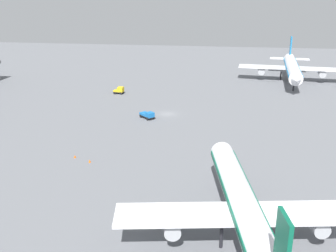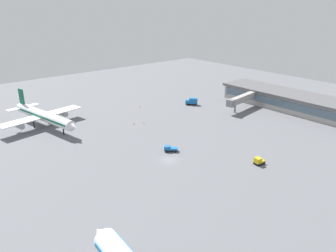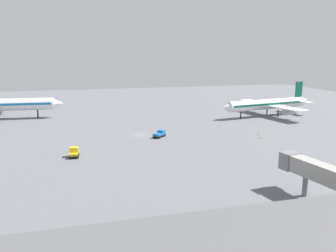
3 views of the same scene
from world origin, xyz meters
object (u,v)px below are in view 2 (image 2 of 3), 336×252
(pushback_tractor, at_px, (170,149))
(safety_cone_near_gate, at_px, (134,124))
(safety_cone_far_side, at_px, (144,123))
(airplane_at_gate, at_px, (43,116))
(safety_cone_mid_apron, at_px, (140,107))
(baggage_tug, at_px, (259,161))
(catering_truck, at_px, (192,101))

(pushback_tractor, xyz_separation_m, safety_cone_near_gate, (29.25, -5.59, -0.67))
(safety_cone_far_side, bearing_deg, airplane_at_gate, 55.96)
(safety_cone_mid_apron, bearing_deg, pushback_tractor, 155.78)
(pushback_tractor, height_order, safety_cone_mid_apron, pushback_tractor)
(pushback_tractor, relative_size, safety_cone_far_side, 7.52)
(safety_cone_far_side, bearing_deg, pushback_tractor, 161.32)
(airplane_at_gate, xyz_separation_m, baggage_tug, (-74.06, -37.58, -3.55))
(catering_truck, relative_size, safety_cone_far_side, 9.04)
(catering_truck, relative_size, safety_cone_near_gate, 9.04)
(safety_cone_near_gate, height_order, safety_cone_mid_apron, same)
(baggage_tug, bearing_deg, safety_cone_near_gate, -74.92)
(safety_cone_far_side, bearing_deg, safety_cone_near_gate, 65.18)
(pushback_tractor, relative_size, safety_cone_mid_apron, 7.52)
(baggage_tug, bearing_deg, airplane_at_gate, -57.37)
(safety_cone_near_gate, bearing_deg, baggage_tug, -170.65)
(airplane_at_gate, relative_size, baggage_tug, 12.55)
(baggage_tug, distance_m, safety_cone_mid_apron, 71.98)
(safety_cone_near_gate, height_order, safety_cone_far_side, same)
(catering_truck, distance_m, safety_cone_far_side, 34.06)
(catering_truck, bearing_deg, safety_cone_far_side, 59.22)
(baggage_tug, relative_size, safety_cone_near_gate, 5.62)
(airplane_at_gate, height_order, catering_truck, airplane_at_gate)
(airplane_at_gate, relative_size, catering_truck, 7.80)
(airplane_at_gate, height_order, baggage_tug, airplane_at_gate)
(baggage_tug, height_order, pushback_tractor, baggage_tug)
(baggage_tug, relative_size, safety_cone_mid_apron, 5.62)
(pushback_tractor, bearing_deg, safety_cone_far_side, -65.55)
(airplane_at_gate, relative_size, pushback_tractor, 9.38)
(catering_truck, height_order, safety_cone_mid_apron, catering_truck)
(safety_cone_mid_apron, xyz_separation_m, safety_cone_far_side, (-19.52, 11.85, 0.00))
(pushback_tractor, distance_m, safety_cone_mid_apron, 51.59)
(safety_cone_far_side, bearing_deg, safety_cone_mid_apron, -31.27)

